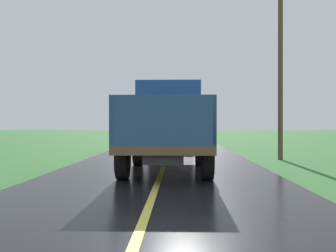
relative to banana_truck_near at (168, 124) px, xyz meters
The scene contains 3 objects.
banana_truck_near is the anchor object (origin of this frame).
banana_truck_far 10.98m from the banana_truck_near, 90.39° to the left, with size 2.38×5.81×2.80m.
utility_pole_roadside 6.55m from the banana_truck_near, 40.45° to the left, with size 2.35×0.20×7.72m.
Camera 1 is at (0.50, -2.22, 1.43)m, focal length 39.52 mm.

